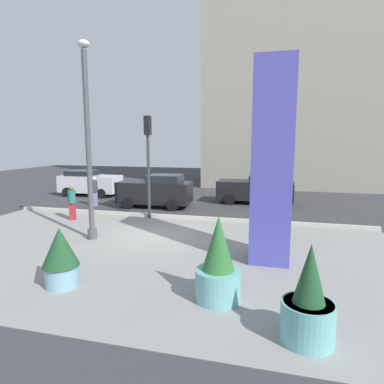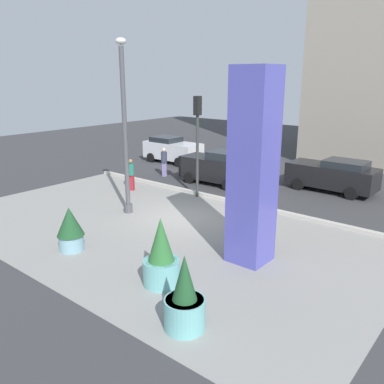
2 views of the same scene
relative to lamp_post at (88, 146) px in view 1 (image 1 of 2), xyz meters
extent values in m
plane|color=#38383A|center=(2.27, 5.02, -3.60)|extent=(60.00, 60.00, 0.00)
cube|color=gray|center=(2.27, -0.98, -3.60)|extent=(18.00, 10.00, 0.02)
cube|color=#B7B2A8|center=(2.27, 4.14, -3.52)|extent=(18.00, 0.24, 0.16)
cylinder|color=#4C4C51|center=(0.00, 0.00, -3.40)|extent=(0.36, 0.36, 0.40)
cylinder|color=#4C4C51|center=(0.00, 0.00, -0.07)|extent=(0.20, 0.20, 7.05)
ellipsoid|color=silver|center=(0.00, 0.00, 3.63)|extent=(0.44, 0.44, 0.28)
cube|color=#4C4CAD|center=(6.73, -0.71, -0.49)|extent=(1.21, 1.21, 6.22)
cylinder|color=#6BB2B2|center=(5.61, -3.75, -3.22)|extent=(1.09, 1.09, 0.76)
cylinder|color=#382819|center=(5.61, -3.75, -2.85)|extent=(1.00, 1.00, 0.04)
cone|color=#2D6B33|center=(5.61, -3.75, -2.18)|extent=(0.77, 0.77, 1.30)
cylinder|color=#6BB2B2|center=(7.54, -4.97, -3.20)|extent=(1.01, 1.01, 0.79)
cylinder|color=#382819|center=(7.54, -4.97, -2.82)|extent=(0.93, 0.93, 0.04)
cone|color=#1E4C28|center=(7.54, -4.97, -2.23)|extent=(0.60, 0.60, 1.14)
cylinder|color=#7AA8B7|center=(1.52, -4.01, -3.31)|extent=(0.85, 0.85, 0.57)
cylinder|color=#382819|center=(1.52, -4.01, -3.05)|extent=(0.78, 0.78, 0.04)
cone|color=#1E4C28|center=(1.52, -4.01, -2.52)|extent=(0.94, 0.94, 1.02)
cylinder|color=#333833|center=(0.82, 3.89, -1.56)|extent=(0.14, 0.14, 4.07)
cube|color=black|center=(0.82, 3.89, 0.93)|extent=(0.28, 0.32, 0.90)
sphere|color=red|center=(0.82, 4.06, 1.20)|extent=(0.18, 0.18, 0.18)
cube|color=black|center=(5.64, 9.20, -2.77)|extent=(4.57, 1.86, 1.10)
cube|color=#1E2328|center=(6.32, 9.19, -2.04)|extent=(2.07, 1.61, 0.36)
cylinder|color=black|center=(4.22, 8.33, -3.28)|extent=(0.64, 0.23, 0.64)
cylinder|color=black|center=(4.25, 10.12, -3.28)|extent=(0.64, 0.23, 0.64)
cylinder|color=black|center=(7.04, 8.28, -3.28)|extent=(0.64, 0.23, 0.64)
cylinder|color=black|center=(7.06, 10.08, -3.28)|extent=(0.64, 0.23, 0.64)
cube|color=black|center=(0.10, 6.58, -2.73)|extent=(4.24, 1.88, 1.20)
cube|color=#1E2328|center=(0.72, 6.60, -1.91)|extent=(1.94, 1.59, 0.42)
cylinder|color=black|center=(-1.17, 5.67, -3.28)|extent=(0.65, 0.24, 0.64)
cylinder|color=black|center=(-1.23, 7.39, -3.28)|extent=(0.65, 0.24, 0.64)
cylinder|color=black|center=(1.42, 5.77, -3.28)|extent=(0.65, 0.24, 0.64)
cylinder|color=black|center=(1.36, 7.49, -3.28)|extent=(0.65, 0.24, 0.64)
cube|color=silver|center=(-5.76, 9.38, -2.76)|extent=(4.19, 1.88, 1.14)
cube|color=#1E2328|center=(-6.38, 9.36, -2.01)|extent=(1.90, 1.62, 0.35)
cylinder|color=black|center=(-4.49, 10.30, -3.28)|extent=(0.64, 0.23, 0.64)
cylinder|color=black|center=(-4.45, 8.51, -3.28)|extent=(0.64, 0.23, 0.64)
cylinder|color=black|center=(-7.07, 10.25, -3.28)|extent=(0.64, 0.23, 0.64)
cylinder|color=black|center=(-7.03, 8.46, -3.28)|extent=(0.64, 0.23, 0.64)
cube|color=slate|center=(-3.42, 5.98, -3.17)|extent=(0.34, 0.34, 0.86)
cylinder|color=#33384C|center=(-3.42, 5.98, -2.42)|extent=(0.51, 0.51, 0.64)
sphere|color=beige|center=(-3.42, 5.98, -1.98)|extent=(0.23, 0.23, 0.23)
cube|color=maroon|center=(-2.62, 2.58, -3.18)|extent=(0.34, 0.29, 0.84)
cylinder|color=#236656|center=(-2.62, 2.58, -2.44)|extent=(0.47, 0.47, 0.63)
sphere|color=#8C664C|center=(-2.62, 2.58, -2.02)|extent=(0.23, 0.23, 0.23)
cube|color=#9E9384|center=(8.05, 20.77, 9.87)|extent=(14.35, 11.36, 26.94)
camera|label=1|loc=(6.86, -11.10, 0.17)|focal=30.87mm
camera|label=2|loc=(13.07, -11.42, 2.31)|focal=37.78mm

